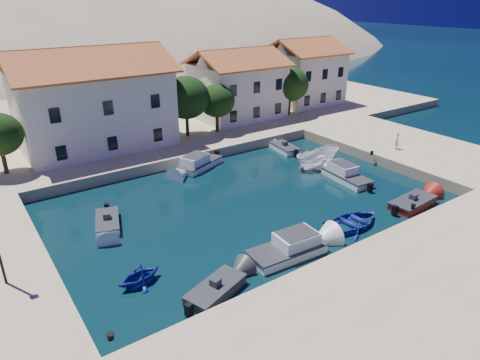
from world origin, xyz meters
name	(u,v)px	position (x,y,z in m)	size (l,w,h in m)	color
ground	(343,262)	(0.00, 0.00, 0.00)	(400.00, 400.00, 0.00)	black
quay_south	(433,309)	(0.00, -6.00, 0.50)	(52.00, 12.00, 1.00)	tan
quay_east	(408,148)	(20.50, 10.00, 0.50)	(11.00, 20.00, 1.00)	tan
quay_north	(136,117)	(2.00, 38.00, 0.50)	(80.00, 36.00, 1.00)	tan
hills	(95,123)	(20.64, 123.62, -23.40)	(254.00, 176.00, 99.00)	tan
building_left	(92,97)	(-6.00, 28.00, 5.94)	(14.70, 9.45, 9.70)	silver
building_mid	(237,83)	(12.00, 29.00, 5.22)	(10.50, 8.40, 8.30)	silver
building_right	(304,71)	(24.00, 30.00, 5.47)	(9.45, 8.40, 8.80)	silver
trees	(199,99)	(4.51, 25.46, 4.84)	(37.30, 5.30, 6.45)	#382314
bollards	(331,210)	(2.80, 3.87, 1.15)	(29.36, 9.56, 0.30)	black
motorboat_grey_sw	(216,290)	(-8.14, 1.84, 0.30)	(4.04, 2.78, 1.25)	#323337
cabin_cruiser_south	(287,249)	(-2.40, 2.53, 0.48)	(5.19, 2.47, 1.60)	white
rowboat_south	(353,226)	(3.96, 2.71, 0.00)	(3.22, 4.51, 0.93)	navy
motorboat_red_se	(412,203)	(10.11, 2.17, 0.29)	(4.27, 2.13, 1.25)	maroon
cabin_cruiser_east	(347,176)	(9.75, 8.58, 0.48)	(2.41, 4.97, 1.60)	white
boat_east	(317,166)	(9.97, 12.55, 0.00)	(1.90, 5.05, 1.95)	white
motorboat_white_ne	(285,148)	(10.36, 17.81, 0.29)	(2.27, 3.95, 1.25)	white
rowboat_west	(140,283)	(-11.19, 5.18, 0.00)	(2.25, 2.61, 1.38)	navy
motorboat_white_west	(108,222)	(-10.45, 12.70, 0.30)	(2.61, 3.88, 1.25)	white
cabin_cruiser_north	(200,163)	(0.63, 18.80, 0.48)	(5.23, 3.73, 1.60)	white
pedestrian	(397,141)	(18.00, 9.71, 1.84)	(0.62, 0.40, 1.69)	beige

